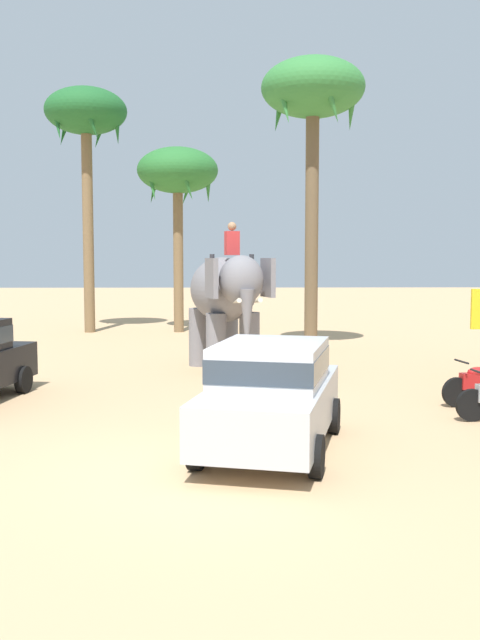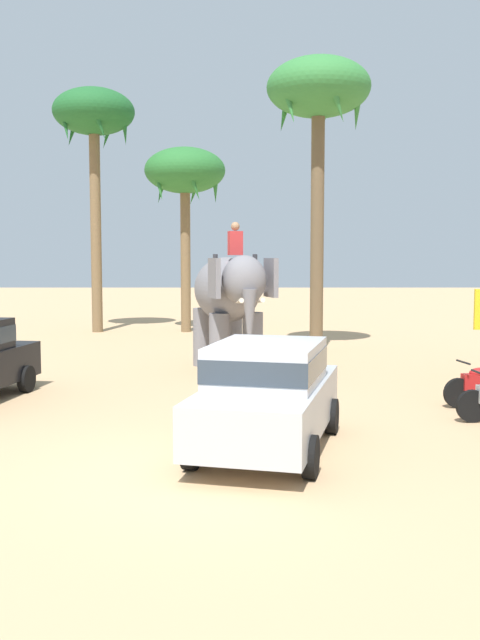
% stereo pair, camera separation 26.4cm
% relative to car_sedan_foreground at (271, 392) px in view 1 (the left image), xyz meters
% --- Properties ---
extents(ground_plane, '(120.00, 120.00, 0.00)m').
position_rel_car_sedan_foreground_xyz_m(ground_plane, '(-0.94, -0.88, -0.93)').
color(ground_plane, tan).
extents(car_sedan_foreground, '(2.63, 4.39, 1.70)m').
position_rel_car_sedan_foreground_xyz_m(car_sedan_foreground, '(0.00, 0.00, 0.00)').
color(car_sedan_foreground, '#B7BABF').
rests_on(car_sedan_foreground, ground).
extents(elephant_with_mahout, '(2.49, 4.02, 3.88)m').
position_rel_car_sedan_foreground_xyz_m(elephant_with_mahout, '(-0.72, 7.69, 1.06)').
color(elephant_with_mahout, slate).
rests_on(elephant_with_mahout, ground).
extents(palm_tree_behind_elephant, '(3.20, 3.20, 9.59)m').
position_rel_car_sedan_foreground_xyz_m(palm_tree_behind_elephant, '(-6.17, 17.62, 7.42)').
color(palm_tree_behind_elephant, brown).
rests_on(palm_tree_behind_elephant, ground).
extents(palm_tree_near_hut, '(3.20, 3.20, 7.32)m').
position_rel_car_sedan_foreground_xyz_m(palm_tree_near_hut, '(-2.61, 17.68, 5.31)').
color(palm_tree_near_hut, brown).
rests_on(palm_tree_near_hut, ground).
extents(palm_tree_left_of_road, '(3.20, 3.20, 9.10)m').
position_rel_car_sedan_foreground_xyz_m(palm_tree_left_of_road, '(1.98, 11.51, 6.97)').
color(palm_tree_left_of_road, brown).
rests_on(palm_tree_left_of_road, ground).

